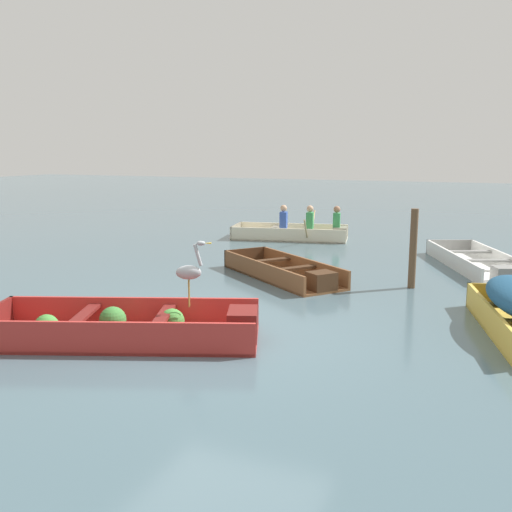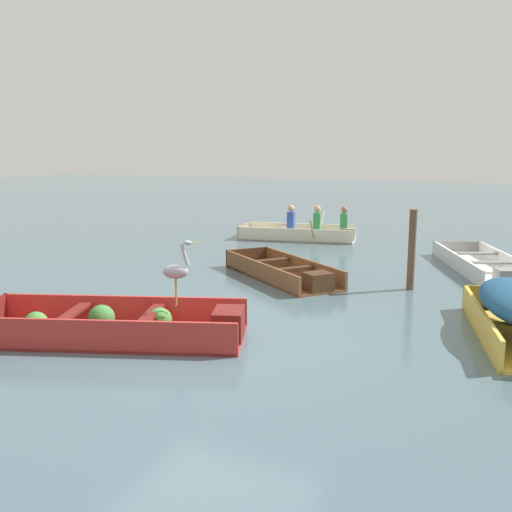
{
  "view_description": "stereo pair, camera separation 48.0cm",
  "coord_description": "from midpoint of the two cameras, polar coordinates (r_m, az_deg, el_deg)",
  "views": [
    {
      "loc": [
        3.19,
        -6.36,
        2.34
      ],
      "look_at": [
        -1.06,
        3.57,
        0.35
      ],
      "focal_mm": 40.0,
      "sensor_mm": 36.0,
      "label": 1
    },
    {
      "loc": [
        3.63,
        -6.16,
        2.34
      ],
      "look_at": [
        -1.06,
        3.57,
        0.35
      ],
      "focal_mm": 40.0,
      "sensor_mm": 36.0,
      "label": 2
    }
  ],
  "objects": [
    {
      "name": "ground_plane",
      "position": [
        7.5,
        -5.2,
        -7.77
      ],
      "size": [
        80.0,
        80.0,
        0.0
      ],
      "primitive_type": "plane",
      "color": "#47606B"
    },
    {
      "name": "heron_on_dinghy",
      "position": [
        7.2,
        -8.54,
        -1.44
      ],
      "size": [
        0.44,
        0.26,
        0.84
      ],
      "color": "olive",
      "rests_on": "dinghy_red_foreground"
    },
    {
      "name": "skiff_wooden_brown_mid_moored",
      "position": [
        10.58,
        1.65,
        -1.68
      ],
      "size": [
        2.89,
        2.53,
        0.34
      ],
      "color": "brown",
      "rests_on": "ground"
    },
    {
      "name": "dinghy_red_foreground",
      "position": [
        7.44,
        -14.21,
        -7.0
      ],
      "size": [
        3.57,
        2.32,
        0.4
      ],
      "color": "#AD2D28",
      "rests_on": "ground"
    },
    {
      "name": "rowboat_cream_with_crew",
      "position": [
        15.4,
        3.35,
        2.46
      ],
      "size": [
        3.23,
        2.4,
        0.92
      ],
      "color": "beige",
      "rests_on": "ground"
    },
    {
      "name": "skiff_white_far_moored",
      "position": [
        12.25,
        20.32,
        -0.74
      ],
      "size": [
        2.28,
        3.5,
        0.32
      ],
      "color": "white",
      "rests_on": "ground"
    },
    {
      "name": "mooring_post",
      "position": [
        10.08,
        14.13,
        0.71
      ],
      "size": [
        0.13,
        0.13,
        1.38
      ],
      "primitive_type": "cylinder",
      "color": "brown",
      "rests_on": "ground"
    }
  ]
}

